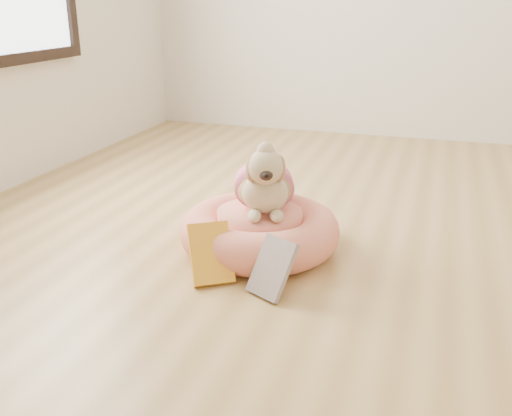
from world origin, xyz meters
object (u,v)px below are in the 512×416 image
(book_yellow, at_px, (211,253))
(book_white, at_px, (272,268))
(pet_bed, at_px, (260,231))
(dog, at_px, (265,172))

(book_yellow, distance_m, book_white, 0.25)
(pet_bed, distance_m, book_white, 0.37)
(book_yellow, bearing_deg, book_white, -40.98)
(dog, height_order, book_yellow, dog)
(dog, bearing_deg, book_white, -87.83)
(book_yellow, relative_size, book_white, 1.07)
(book_yellow, bearing_deg, pet_bed, 40.91)
(pet_bed, xyz_separation_m, dog, (0.01, 0.03, 0.24))
(dog, xyz_separation_m, book_yellow, (-0.10, -0.34, -0.22))
(dog, height_order, book_white, dog)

